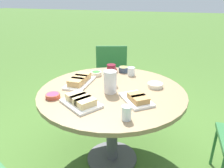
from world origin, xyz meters
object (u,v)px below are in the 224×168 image
object	(u,v)px
dining_table	(112,101)
water_pitcher	(110,82)
wine_glass	(111,70)
chair_near_left	(112,73)

from	to	relation	value
dining_table	water_pitcher	world-z (taller)	water_pitcher
water_pitcher	wine_glass	world-z (taller)	water_pitcher
dining_table	wine_glass	world-z (taller)	wine_glass
chair_near_left	wine_glass	bearing A→B (deg)	108.54
chair_near_left	wine_glass	xyz separation A→B (m)	(-0.31, 0.92, 0.38)
water_pitcher	chair_near_left	bearing A→B (deg)	-72.04
chair_near_left	water_pitcher	bearing A→B (deg)	107.96
dining_table	chair_near_left	world-z (taller)	chair_near_left
dining_table	chair_near_left	size ratio (longest dim) A/B	1.48
wine_glass	water_pitcher	bearing A→B (deg)	105.31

